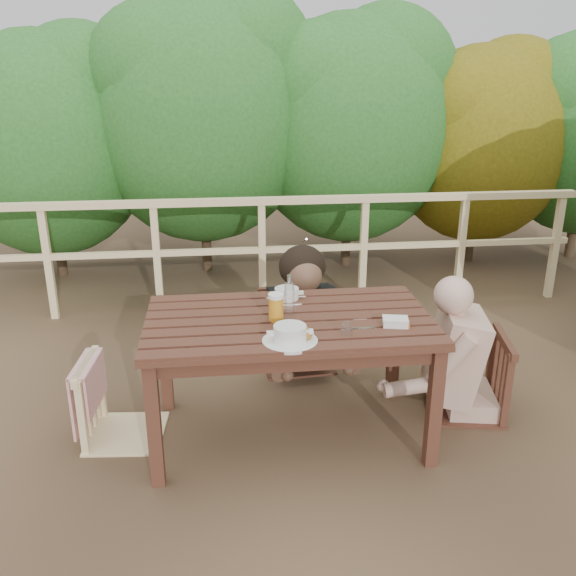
{
  "coord_description": "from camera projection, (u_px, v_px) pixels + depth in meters",
  "views": [
    {
      "loc": [
        -0.37,
        -3.12,
        2.06
      ],
      "look_at": [
        0.0,
        0.05,
        0.9
      ],
      "focal_mm": 38.33,
      "sensor_mm": 36.0,
      "label": 1
    }
  ],
  "objects": [
    {
      "name": "ground",
      "position": [
        289.0,
        433.0,
        3.65
      ],
      "size": [
        60.0,
        60.0,
        0.0
      ],
      "primitive_type": "plane",
      "color": "brown",
      "rests_on": "ground"
    },
    {
      "name": "table",
      "position": [
        289.0,
        378.0,
        3.53
      ],
      "size": [
        1.58,
        0.89,
        0.73
      ],
      "primitive_type": "cube",
      "color": "#402218",
      "rests_on": "ground"
    },
    {
      "name": "chair_left",
      "position": [
        120.0,
        366.0,
        3.48
      ],
      "size": [
        0.48,
        0.48,
        0.9
      ],
      "primitive_type": "cube",
      "rotation": [
        0.0,
        0.0,
        1.48
      ],
      "color": "beige",
      "rests_on": "ground"
    },
    {
      "name": "chair_far",
      "position": [
        297.0,
        300.0,
        4.34
      ],
      "size": [
        0.54,
        0.54,
        0.99
      ],
      "primitive_type": "cube",
      "rotation": [
        0.0,
        0.0,
        0.09
      ],
      "color": "#402218",
      "rests_on": "ground"
    },
    {
      "name": "chair_right",
      "position": [
        471.0,
        341.0,
        3.75
      ],
      "size": [
        0.55,
        0.55,
        0.95
      ],
      "primitive_type": "cube",
      "rotation": [
        0.0,
        0.0,
        -1.77
      ],
      "color": "#402218",
      "rests_on": "ground"
    },
    {
      "name": "woman",
      "position": [
        296.0,
        270.0,
        4.28
      ],
      "size": [
        0.64,
        0.76,
        1.43
      ],
      "primitive_type": null,
      "rotation": [
        0.0,
        0.0,
        3.23
      ],
      "color": "black",
      "rests_on": "ground"
    },
    {
      "name": "diner_right",
      "position": [
        480.0,
        302.0,
        3.67
      ],
      "size": [
        0.82,
        0.71,
        1.45
      ],
      "primitive_type": null,
      "rotation": [
        0.0,
        0.0,
        1.38
      ],
      "color": "tan",
      "rests_on": "ground"
    },
    {
      "name": "railing",
      "position": [
        262.0,
        255.0,
        5.35
      ],
      "size": [
        5.6,
        0.1,
        1.01
      ],
      "primitive_type": "cube",
      "color": "beige",
      "rests_on": "ground"
    },
    {
      "name": "hedge_row",
      "position": [
        291.0,
        82.0,
        6.03
      ],
      "size": [
        6.6,
        1.6,
        3.8
      ],
      "primitive_type": null,
      "color": "#23561F",
      "rests_on": "ground"
    },
    {
      "name": "soup_near",
      "position": [
        290.0,
        334.0,
        3.1
      ],
      "size": [
        0.28,
        0.28,
        0.09
      ],
      "primitive_type": "cylinder",
      "color": "silver",
      "rests_on": "table"
    },
    {
      "name": "soup_far",
      "position": [
        287.0,
        295.0,
        3.66
      ],
      "size": [
        0.24,
        0.24,
        0.08
      ],
      "primitive_type": "cylinder",
      "color": "white",
      "rests_on": "table"
    },
    {
      "name": "bread_roll",
      "position": [
        300.0,
        334.0,
        3.13
      ],
      "size": [
        0.13,
        0.1,
        0.08
      ],
      "primitive_type": "ellipsoid",
      "color": "#985F33",
      "rests_on": "table"
    },
    {
      "name": "beer_glass",
      "position": [
        276.0,
        308.0,
        3.34
      ],
      "size": [
        0.09,
        0.09,
        0.17
      ],
      "primitive_type": "cylinder",
      "color": "gold",
      "rests_on": "table"
    },
    {
      "name": "bottle",
      "position": [
        289.0,
        296.0,
        3.42
      ],
      "size": [
        0.06,
        0.06,
        0.24
      ],
      "primitive_type": "cylinder",
      "color": "white",
      "rests_on": "table"
    },
    {
      "name": "tumbler",
      "position": [
        346.0,
        330.0,
        3.18
      ],
      "size": [
        0.06,
        0.06,
        0.07
      ],
      "primitive_type": "cylinder",
      "color": "white",
      "rests_on": "table"
    },
    {
      "name": "butter_tub",
      "position": [
        395.0,
        323.0,
        3.28
      ],
      "size": [
        0.15,
        0.12,
        0.06
      ],
      "primitive_type": "cube",
      "rotation": [
        0.0,
        0.0,
        -0.2
      ],
      "color": "white",
      "rests_on": "table"
    }
  ]
}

